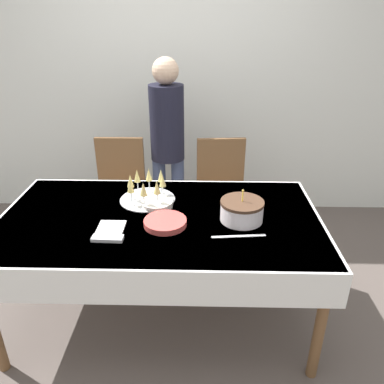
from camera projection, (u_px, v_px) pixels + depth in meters
The scene contains 13 objects.
ground_plane at pixel (164, 314), 2.59m from camera, with size 12.00×12.00×0.00m, color #564C47.
wall_back at pixel (175, 76), 3.49m from camera, with size 8.00×0.05×2.70m.
dining_table at pixel (160, 231), 2.30m from camera, with size 1.94×1.07×0.77m.
dining_chair_far_left at pixel (120, 191), 3.14m from camera, with size 0.42×0.42×0.96m.
dining_chair_far_right at pixel (221, 192), 3.12m from camera, with size 0.45×0.45×0.96m.
birthday_cake at pixel (242, 211), 2.19m from camera, with size 0.25×0.25×0.20m.
champagne_tray at pixel (147, 188), 2.42m from camera, with size 0.36×0.36×0.18m.
plate_stack_main at pixel (165, 222), 2.16m from camera, with size 0.25×0.25×0.03m.
plate_stack_dessert at pixel (157, 203), 2.37m from camera, with size 0.20×0.20×0.03m.
cake_knife at pixel (239, 236), 2.05m from camera, with size 0.30×0.05×0.00m.
fork_pile at pixel (108, 238), 2.02m from camera, with size 0.17×0.07×0.02m.
napkin_pile at pixel (111, 228), 2.13m from camera, with size 0.15×0.15×0.01m.
person_standing at pixel (167, 137), 3.09m from camera, with size 0.28×0.28×1.59m.
Camera 1 is at (0.24, -1.96, 1.88)m, focal length 35.00 mm.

